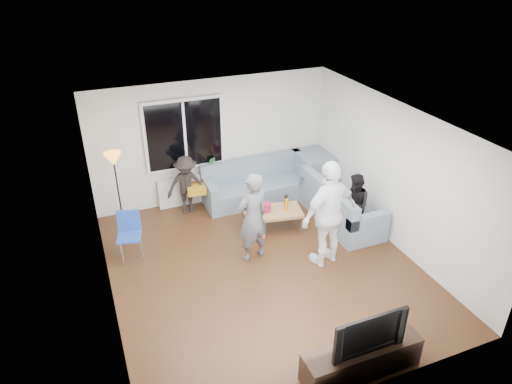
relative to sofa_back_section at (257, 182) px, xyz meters
name	(u,v)px	position (x,y,z in m)	size (l,w,h in m)	color
floor	(264,268)	(-0.80, -2.27, -0.45)	(5.00, 5.50, 0.04)	#56351C
ceiling	(265,123)	(-0.80, -2.27, 2.20)	(5.00, 5.50, 0.04)	white
wall_back	(212,140)	(-0.80, 0.50, 0.88)	(5.00, 0.04, 2.60)	silver
wall_front	(361,316)	(-0.80, -5.04, 0.88)	(5.00, 0.04, 2.60)	silver
wall_left	(100,234)	(-3.32, -2.27, 0.88)	(0.04, 5.50, 2.60)	silver
wall_right	(396,175)	(1.72, -2.27, 0.88)	(0.04, 5.50, 2.60)	silver
window_frame	(184,134)	(-1.40, 0.42, 1.12)	(1.62, 0.06, 1.47)	white
window_glass	(185,135)	(-1.40, 0.38, 1.12)	(1.50, 0.02, 1.35)	black
window_mullion	(185,135)	(-1.40, 0.37, 1.12)	(0.05, 0.03, 1.35)	white
radiator	(189,190)	(-1.40, 0.38, -0.11)	(1.30, 0.12, 0.62)	silver
potted_plant	(211,165)	(-0.91, 0.35, 0.39)	(0.21, 0.17, 0.39)	#245B26
vase	(181,175)	(-1.55, 0.35, 0.28)	(0.15, 0.15, 0.16)	silver
sofa_back_section	(257,182)	(0.00, 0.00, 0.00)	(2.30, 0.85, 0.85)	slate
sofa_right_section	(342,202)	(1.22, -1.43, 0.00)	(0.85, 2.00, 0.85)	slate
sofa_corner	(316,171)	(1.42, 0.00, 0.00)	(0.85, 0.85, 0.85)	slate
cushion_yellow	(197,189)	(-1.33, -0.02, 0.09)	(0.38, 0.32, 0.14)	#BA8B1B
cushion_red	(196,188)	(-1.32, 0.06, 0.09)	(0.36, 0.30, 0.13)	maroon
coffee_table	(273,220)	(-0.16, -1.20, -0.22)	(1.10, 0.60, 0.40)	#A68850
pitcher	(267,207)	(-0.28, -1.18, 0.06)	(0.17, 0.17, 0.17)	#9B1C44
side_chair	(129,237)	(-2.85, -1.13, 0.01)	(0.40, 0.40, 0.86)	#284AAE
floor_lamp	(118,191)	(-2.85, -0.04, 0.36)	(0.32, 0.32, 1.56)	#FAA02F
player_left	(253,218)	(-0.87, -1.93, 0.40)	(0.60, 0.39, 1.65)	#535359
player_right	(329,214)	(0.28, -2.51, 0.53)	(1.12, 0.47, 1.91)	white
spectator_right	(355,204)	(1.22, -1.87, 0.17)	(0.58, 0.45, 1.20)	black
spectator_back	(186,185)	(-1.52, 0.03, 0.20)	(0.80, 0.46, 1.24)	black
tv_console	(361,359)	(-0.49, -4.77, -0.20)	(1.60, 0.40, 0.44)	#2F2217
television	(366,330)	(-0.49, -4.77, 0.31)	(1.01, 0.13, 0.58)	black
bottle_d	(287,205)	(0.09, -1.28, 0.09)	(0.07, 0.07, 0.24)	orange
bottle_e	(286,199)	(0.19, -1.04, 0.07)	(0.07, 0.07, 0.19)	black
bottle_a	(256,206)	(-0.47, -1.12, 0.09)	(0.07, 0.07, 0.24)	orange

